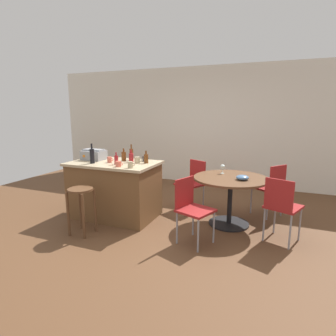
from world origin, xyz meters
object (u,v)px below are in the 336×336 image
(bottle_1, at_px, (116,160))
(cup_0, at_px, (118,164))
(bottle_0, at_px, (131,154))
(cup_4, at_px, (131,165))
(wine_glass, at_px, (223,167))
(dining_table, at_px, (230,188))
(toolbox, at_px, (94,155))
(bottle_2, at_px, (124,156))
(kitchen_island, at_px, (115,189))
(cup_2, at_px, (110,160))
(folding_chair_near, at_px, (193,181))
(cup_1, at_px, (137,160))
(folding_chair_far, at_px, (191,206))
(folding_chair_right, at_px, (271,186))
(wooden_stool, at_px, (81,201))
(folding_chair_left, at_px, (282,205))
(bottle_4, at_px, (146,158))
(serving_bowl, at_px, (242,177))
(cup_3, at_px, (145,158))
(bottle_5, at_px, (92,156))
(bottle_3, at_px, (131,157))

(bottle_1, distance_m, cup_0, 0.18)
(bottle_0, bearing_deg, cup_4, -61.93)
(wine_glass, bearing_deg, bottle_0, -168.22)
(dining_table, height_order, toolbox, toolbox)
(wine_glass, bearing_deg, bottle_2, -165.86)
(kitchen_island, distance_m, cup_2, 0.50)
(folding_chair_near, relative_size, cup_1, 6.83)
(folding_chair_far, height_order, folding_chair_right, folding_chair_right)
(wooden_stool, xyz_separation_m, folding_chair_left, (2.58, 0.74, 0.04))
(bottle_4, xyz_separation_m, serving_bowl, (1.46, 0.13, -0.20))
(folding_chair_near, distance_m, cup_2, 1.47)
(folding_chair_far, xyz_separation_m, toolbox, (-1.86, 0.49, 0.49))
(cup_0, distance_m, cup_3, 0.57)
(cup_1, bearing_deg, folding_chair_left, -2.38)
(folding_chair_near, distance_m, cup_3, 0.95)
(wooden_stool, distance_m, serving_bowl, 2.29)
(dining_table, xyz_separation_m, bottle_0, (-1.62, -0.08, 0.44))
(toolbox, relative_size, serving_bowl, 2.01)
(folding_chair_far, xyz_separation_m, bottle_4, (-0.91, 0.54, 0.48))
(folding_chair_near, bearing_deg, bottle_4, -128.80)
(cup_0, bearing_deg, kitchen_island, 132.88)
(kitchen_island, xyz_separation_m, bottle_0, (0.18, 0.26, 0.55))
(dining_table, relative_size, folding_chair_left, 1.26)
(wine_glass, bearing_deg, folding_chair_left, -33.25)
(bottle_1, height_order, cup_0, bottle_1)
(dining_table, xyz_separation_m, cup_1, (-1.41, -0.27, 0.38))
(dining_table, distance_m, cup_1, 1.49)
(folding_chair_left, height_order, bottle_1, bottle_1)
(folding_chair_near, distance_m, cup_4, 1.33)
(wooden_stool, bearing_deg, cup_4, 40.82)
(kitchen_island, bearing_deg, cup_2, -134.86)
(kitchen_island, xyz_separation_m, folding_chair_near, (1.07, 0.80, 0.05))
(bottle_0, bearing_deg, folding_chair_left, -6.73)
(folding_chair_left, bearing_deg, bottle_5, -175.94)
(cup_1, xyz_separation_m, cup_3, (0.03, 0.19, -0.00))
(dining_table, height_order, bottle_2, bottle_2)
(folding_chair_far, distance_m, cup_1, 1.24)
(cup_4, bearing_deg, wine_glass, 36.53)
(serving_bowl, bearing_deg, wooden_stool, -153.74)
(serving_bowl, bearing_deg, bottle_0, 179.67)
(wine_glass, bearing_deg, kitchen_island, -160.88)
(folding_chair_left, bearing_deg, kitchen_island, 179.68)
(bottle_2, bearing_deg, cup_4, -50.15)
(folding_chair_left, distance_m, bottle_3, 2.31)
(cup_4, bearing_deg, folding_chair_left, 7.78)
(wooden_stool, relative_size, toolbox, 1.82)
(bottle_4, bearing_deg, cup_1, -162.04)
(folding_chair_far, bearing_deg, cup_1, 154.60)
(folding_chair_left, xyz_separation_m, cup_4, (-2.04, -0.28, 0.43))
(folding_chair_right, distance_m, cup_1, 2.19)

